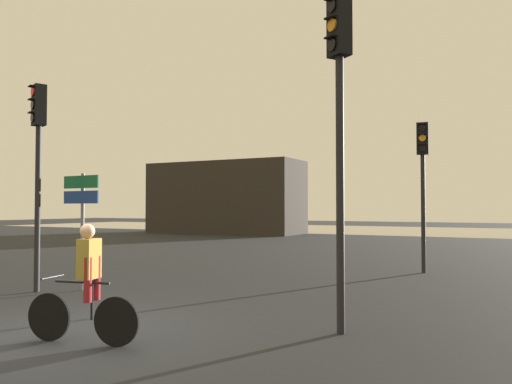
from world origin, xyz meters
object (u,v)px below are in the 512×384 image
Objects in this scene: distant_building at (225,198)px; cyclist at (86,283)px; direction_sign_post at (82,210)px; traffic_light_near_right at (339,100)px; traffic_light_near_left at (38,148)px; traffic_light_far_right at (423,168)px.

cyclist is at bearing -62.61° from distant_building.
traffic_light_near_right is at bearing 174.35° from direction_sign_post.
distant_building is 25.13m from traffic_light_near_left.
traffic_light_near_right is (7.00, -0.40, 0.28)m from traffic_light_near_left.
traffic_light_near_left reaches higher than traffic_light_far_right.
direction_sign_post is at bearing 35.93° from cyclist.
traffic_light_near_left is (9.28, -23.35, 0.61)m from distant_building.
distant_building is at bearing -63.09° from direction_sign_post.
traffic_light_near_right is (16.27, -23.75, 0.89)m from distant_building.
traffic_light_far_right is at bearing -112.24° from traffic_light_near_left.
cyclist is at bearing 140.89° from direction_sign_post.
traffic_light_near_left is at bearing 31.81° from traffic_light_near_right.
distant_building reaches higher than traffic_light_far_right.
distant_building reaches higher than direction_sign_post.
traffic_light_near_left reaches higher than cyclist.
direction_sign_post is at bearing 26.25° from traffic_light_near_right.
cyclist is at bearing 66.09° from traffic_light_far_right.
distant_building reaches higher than traffic_light_near_right.
direction_sign_post is (-6.27, 0.98, -1.63)m from traffic_light_near_right.
traffic_light_far_right is at bearing -130.13° from direction_sign_post.
direction_sign_post is 1.55× the size of cyclist.
traffic_light_near_right is 6.56m from direction_sign_post.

